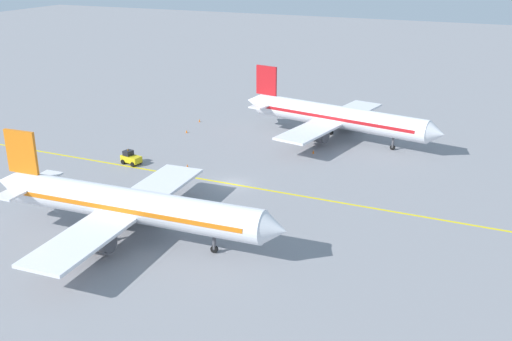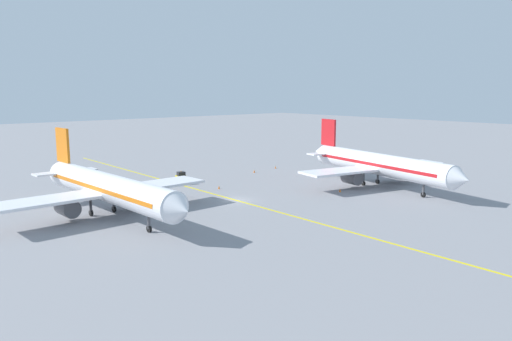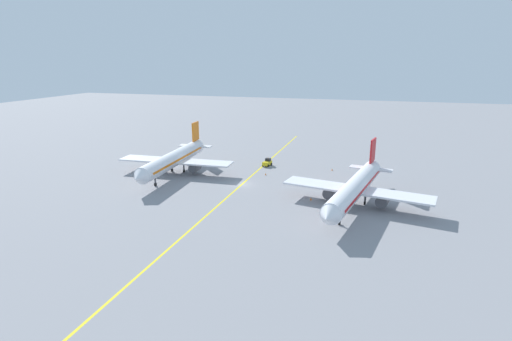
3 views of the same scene
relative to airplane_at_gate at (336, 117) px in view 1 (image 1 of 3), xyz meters
name	(u,v)px [view 1 (image 1 of 3)]	position (x,y,z in m)	size (l,w,h in m)	color
ground_plane	(232,184)	(24.80, -6.93, -3.71)	(400.00, 400.00, 0.00)	gray
apron_yellow_centreline	(232,184)	(24.80, -6.93, -3.71)	(0.40, 120.00, 0.01)	yellow
airplane_at_gate	(336,117)	(0.00, 0.00, 0.00)	(28.48, 35.36, 10.60)	white
airplane_adjacent_stand	(128,206)	(43.08, -10.36, 0.00)	(28.18, 35.50, 10.60)	white
baggage_tug_white	(131,158)	(23.46, -23.80, -2.81)	(2.22, 3.23, 2.11)	gold
ground_crew_worker	(94,194)	(36.63, -20.11, -2.80)	(0.58, 0.25, 1.68)	#23232D
traffic_cone_near_nose	(187,131)	(6.72, -24.07, -3.43)	(0.32, 0.32, 0.55)	orange
traffic_cone_mid_apron	(187,166)	(21.64, -15.47, -3.43)	(0.32, 0.32, 0.55)	orange
traffic_cone_by_wingtip	(199,120)	(-0.10, -25.29, -3.43)	(0.32, 0.32, 0.55)	orange
traffic_cone_far_edge	(313,152)	(8.44, -0.92, -3.43)	(0.32, 0.32, 0.55)	orange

